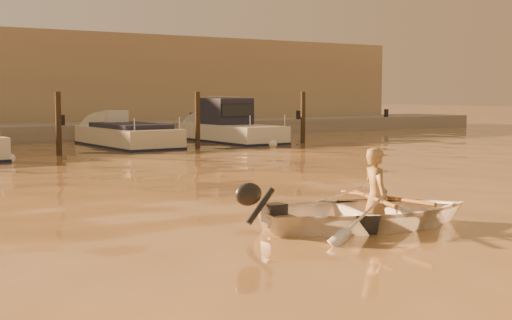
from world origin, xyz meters
TOP-DOWN VIEW (x-y plane):
  - ground_plane at (0.00, 0.00)m, footprint 160.00×160.00m
  - dinghy at (-0.36, -0.60)m, footprint 3.77×3.14m
  - person at (-0.26, -0.62)m, footprint 0.48×0.61m
  - outboard_motor at (-1.80, -0.18)m, footprint 0.98×0.63m
  - oar_port at (-0.12, -0.66)m, footprint 0.21×2.10m
  - oar_starboard at (-0.31, -0.61)m, footprint 0.98×1.91m
  - moored_boat_3 at (3.08, 16.00)m, footprint 2.09×6.03m
  - moored_boat_4 at (7.57, 16.00)m, footprint 1.96×6.15m
  - piling_2 at (-0.20, 13.80)m, footprint 0.18×0.18m
  - piling_3 at (4.80, 13.80)m, footprint 0.18×0.18m
  - piling_4 at (9.50, 13.80)m, footprint 0.18×0.18m
  - fender_c at (-2.10, 12.35)m, footprint 0.30×0.30m
  - fender_d at (3.62, 13.95)m, footprint 0.30×0.30m
  - fender_e at (7.38, 12.82)m, footprint 0.30×0.30m
  - quay at (0.00, 21.50)m, footprint 52.00×4.00m

SIDE VIEW (x-z plane):
  - ground_plane at x=0.00m, z-range 0.00..0.00m
  - fender_c at x=-2.10m, z-range -0.05..0.25m
  - fender_d at x=3.62m, z-range -0.05..0.25m
  - fender_e at x=7.38m, z-range -0.05..0.25m
  - quay at x=0.00m, z-range -0.35..0.65m
  - dinghy at x=-0.36m, z-range -0.12..0.55m
  - moored_boat_3 at x=3.08m, z-range -0.25..0.70m
  - outboard_motor at x=-1.80m, z-range -0.07..0.63m
  - oar_port at x=-0.12m, z-range 0.35..0.49m
  - oar_starboard at x=-0.31m, z-range 0.35..0.49m
  - person at x=-0.26m, z-range -0.30..1.17m
  - moored_boat_4 at x=7.57m, z-range -0.25..1.50m
  - piling_2 at x=-0.20m, z-range -0.20..2.00m
  - piling_3 at x=4.80m, z-range -0.20..2.00m
  - piling_4 at x=9.50m, z-range -0.20..2.00m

